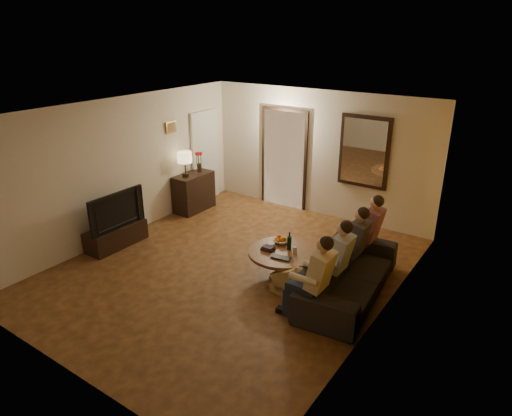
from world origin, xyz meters
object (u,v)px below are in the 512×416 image
Objects in this scene: tv_stand at (116,236)px; laptop at (279,259)px; dog at (287,278)px; person_c at (352,249)px; person_a at (316,283)px; coffee_table at (283,264)px; wine_bottle at (289,241)px; bowl at (281,241)px; tv at (113,209)px; sofa at (349,274)px; table_lamp at (185,164)px; dresser at (194,192)px; person_b at (335,264)px; person_d at (367,235)px.

laptop is (3.19, 0.49, 0.27)m from tv_stand.
person_c is at bearing 58.77° from dog.
coffee_table is (-0.98, 0.79, -0.38)m from person_a.
bowl is at bearing 152.45° from wine_bottle.
tv is 0.96× the size of person_a.
sofa reaches higher than coffee_table.
table_lamp is at bearing 159.76° from coffee_table.
bowl is (-1.26, 0.11, 0.14)m from sofa.
coffee_table is 0.40m from wine_bottle.
dresser is 0.79× the size of tv.
person_c is 1.13m from laptop.
person_a is 3.87× the size of wine_bottle.
person_c is 1.08× the size of coffee_table.
bowl is (-0.18, 0.22, 0.26)m from coffee_table.
person_b is at bearing 155.92° from sofa.
person_a reaches higher than tv_stand.
table_lamp is at bearing 0.00° from tv.
sofa is 2.09× the size of coffee_table.
person_a is at bearing -90.00° from person_c.
person_d is at bearing 0.70° from sofa.
tv is at bearing -164.47° from wine_bottle.
dresser is at bearing 159.18° from person_b.
person_a reaches higher than bowl.
person_a is 4.63× the size of bowl.
person_b reaches higher than dog.
wine_bottle is at bearing -21.85° from dresser.
dresser is 3.38m from coffee_table.
person_a is 1.31m from coffee_table.
table_lamp reaches higher than tv_stand.
wine_bottle is (3.14, -1.04, -0.48)m from table_lamp.
sofa is 0.93m from dog.
dog is at bearing -84.44° from tv.
coffee_table is at bearing -50.71° from bowl.
person_a and person_c have the same top height.
bowl is at bearing 110.92° from laptop.
dresser is 3.59m from laptop.
coffee_table is (-0.98, 0.19, -0.38)m from person_b.
person_c reaches higher than coffee_table.
dresser reaches higher than laptop.
tv reaches higher than sofa.
sofa is at bearing 42.44° from dog.
person_c reaches higher than sofa.
laptop is at bearing -81.23° from tv.
dresser is 0.76× the size of person_b.
table_lamp is 0.45× the size of person_c.
dresser is 4.60m from person_a.
sofa is at bearing 71.57° from person_b.
tv is at bearing -171.81° from person_b.
dresser reaches higher than coffee_table.
dog is 0.86m from bowl.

